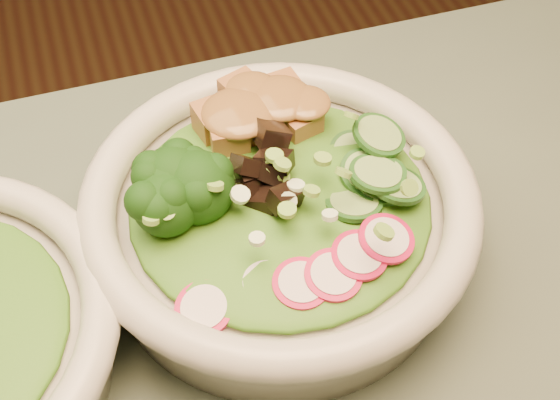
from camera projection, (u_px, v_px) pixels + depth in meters
name	position (u px, v px, depth m)	size (l,w,h in m)	color
salad_bowl	(280.00, 219.00, 0.52)	(0.26, 0.26, 0.07)	beige
lettuce_bed	(280.00, 199.00, 0.50)	(0.20, 0.20, 0.02)	#2B5F14
broccoli_florets	(187.00, 206.00, 0.48)	(0.08, 0.07, 0.04)	black
radish_slices	(314.00, 273.00, 0.46)	(0.11, 0.04, 0.02)	#B70E3E
cucumber_slices	(374.00, 169.00, 0.51)	(0.07, 0.07, 0.03)	#88A95D
mushroom_heap	(275.00, 172.00, 0.50)	(0.07, 0.07, 0.04)	black
tofu_cubes	(258.00, 123.00, 0.53)	(0.09, 0.06, 0.03)	#9A6233
peanut_sauce	(257.00, 109.00, 0.52)	(0.07, 0.05, 0.02)	brown
scallion_garnish	(280.00, 175.00, 0.49)	(0.19, 0.19, 0.02)	#7BB23E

